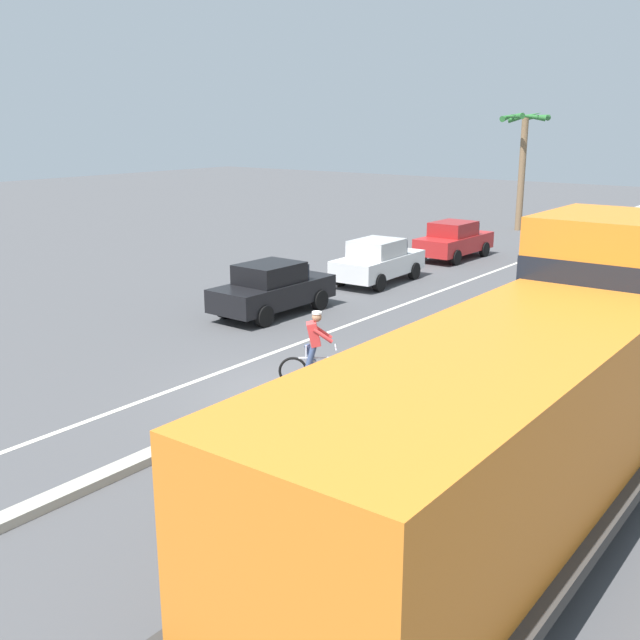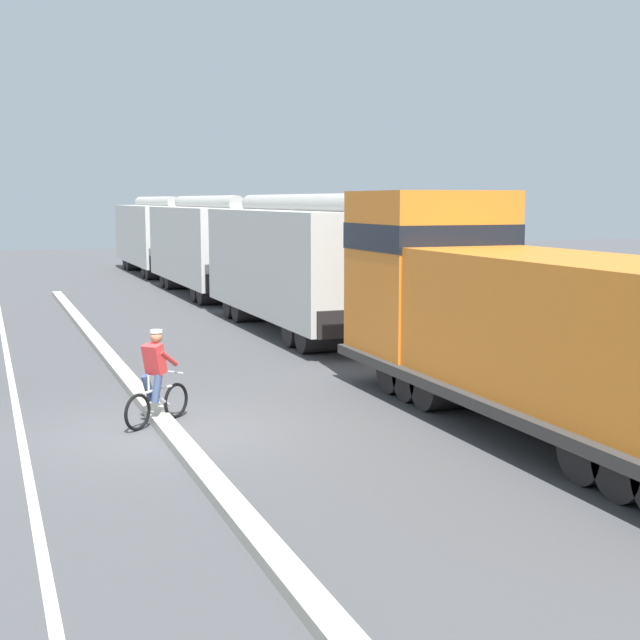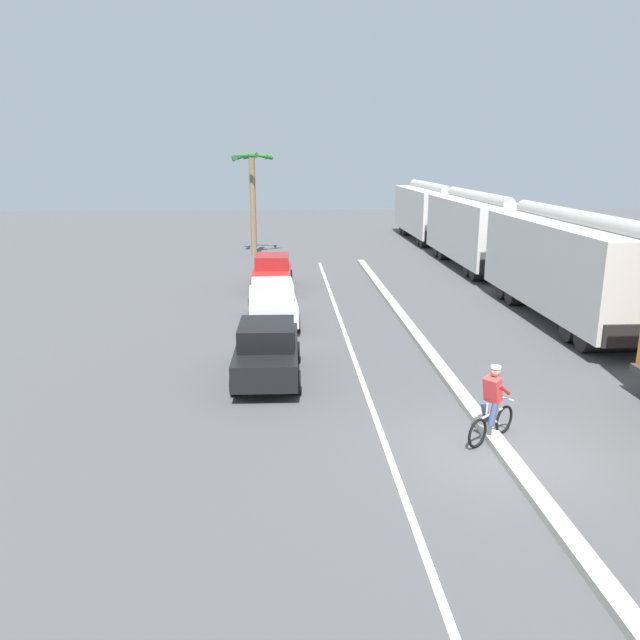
# 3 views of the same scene
# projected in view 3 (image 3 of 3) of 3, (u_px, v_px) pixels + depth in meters

# --- Properties ---
(ground_plane) EXTENTS (120.00, 120.00, 0.00)m
(ground_plane) POSITION_uv_depth(u_px,v_px,m) (501.00, 452.00, 13.19)
(ground_plane) COLOR #4C4C4F
(median_curb) EXTENTS (0.36, 36.00, 0.16)m
(median_curb) POSITION_uv_depth(u_px,v_px,m) (434.00, 359.00, 18.95)
(median_curb) COLOR #B2AD9E
(median_curb) RESTS_ON ground
(lane_stripe) EXTENTS (0.14, 36.00, 0.01)m
(lane_stripe) POSITION_uv_depth(u_px,v_px,m) (356.00, 363.00, 18.83)
(lane_stripe) COLOR silver
(lane_stripe) RESTS_ON ground
(hopper_car_lead) EXTENTS (2.90, 10.60, 4.18)m
(hopper_car_lead) POSITION_uv_depth(u_px,v_px,m) (570.00, 267.00, 23.03)
(hopper_car_lead) COLOR beige
(hopper_car_lead) RESTS_ON ground
(hopper_car_middle) EXTENTS (2.90, 10.60, 4.18)m
(hopper_car_middle) POSITION_uv_depth(u_px,v_px,m) (475.00, 230.00, 34.22)
(hopper_car_middle) COLOR silver
(hopper_car_middle) RESTS_ON ground
(hopper_car_trailing) EXTENTS (2.90, 10.60, 4.18)m
(hopper_car_trailing) POSITION_uv_depth(u_px,v_px,m) (427.00, 211.00, 45.41)
(hopper_car_trailing) COLOR silver
(hopper_car_trailing) RESTS_ON ground
(parked_car_black) EXTENTS (1.90, 4.23, 1.62)m
(parked_car_black) POSITION_uv_depth(u_px,v_px,m) (267.00, 350.00, 17.36)
(parked_car_black) COLOR black
(parked_car_black) RESTS_ON ground
(parked_car_white) EXTENTS (1.96, 4.26, 1.62)m
(parked_car_white) POSITION_uv_depth(u_px,v_px,m) (272.00, 302.00, 23.06)
(parked_car_white) COLOR silver
(parked_car_white) RESTS_ON ground
(parked_car_red) EXTENTS (1.91, 4.24, 1.62)m
(parked_car_red) POSITION_uv_depth(u_px,v_px,m) (272.00, 272.00, 29.02)
(parked_car_red) COLOR red
(parked_car_red) RESTS_ON ground
(cyclist) EXTENTS (1.36, 1.12, 1.71)m
(cyclist) POSITION_uv_depth(u_px,v_px,m) (492.00, 406.00, 13.51)
(cyclist) COLOR black
(cyclist) RESTS_ON ground
(palm_tree_near) EXTENTS (2.62, 2.71, 6.40)m
(palm_tree_near) POSITION_uv_depth(u_px,v_px,m) (252.00, 177.00, 37.67)
(palm_tree_near) COLOR #846647
(palm_tree_near) RESTS_ON ground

